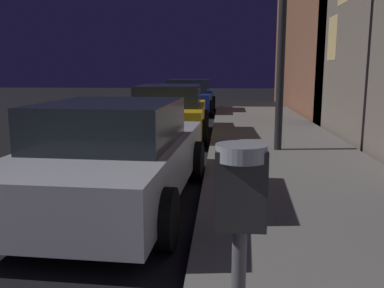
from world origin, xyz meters
name	(u,v)px	position (x,y,z in m)	size (l,w,h in m)	color
parking_meter	(239,235)	(4.36, 0.35, 1.23)	(0.19, 0.19, 1.43)	#59595B
car_silver	(116,155)	(2.85, 4.23, 0.70)	(2.26, 4.51, 1.43)	#B7B7BF
car_yellow_cab	(170,111)	(2.85, 9.92, 0.72)	(2.16, 4.11, 1.43)	gold
car_blue	(189,97)	(2.85, 16.26, 0.71)	(2.17, 4.08, 1.43)	navy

